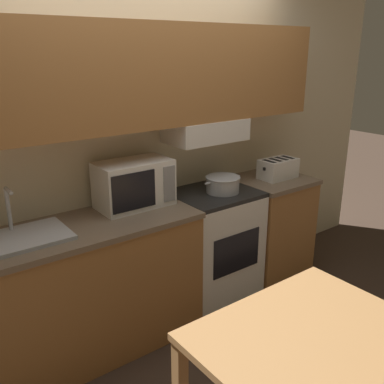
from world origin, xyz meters
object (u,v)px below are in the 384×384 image
object	(u,v)px
cooking_pot	(223,184)
dining_table	(309,353)
stove_range	(213,246)
toaster	(278,168)
sink_basin	(18,238)
microwave	(134,184)

from	to	relation	value
cooking_pot	dining_table	xyz separation A→B (m)	(-0.64, -1.35, -0.34)
stove_range	cooking_pot	size ratio (longest dim) A/B	2.66
cooking_pot	dining_table	size ratio (longest dim) A/B	0.33
cooking_pot	toaster	size ratio (longest dim) A/B	1.03
cooking_pot	sink_basin	distance (m)	1.48
cooking_pot	toaster	distance (m)	0.61
sink_basin	dining_table	distance (m)	1.64
cooking_pot	microwave	size ratio (longest dim) A/B	0.67
stove_range	cooking_pot	xyz separation A→B (m)	(0.05, -0.04, 0.51)
cooking_pot	sink_basin	world-z (taller)	sink_basin
sink_basin	microwave	bearing A→B (deg)	7.15
cooking_pot	sink_basin	xyz separation A→B (m)	(-1.48, 0.03, -0.05)
sink_basin	dining_table	bearing A→B (deg)	-58.66
stove_range	dining_table	bearing A→B (deg)	-113.04
microwave	toaster	bearing A→B (deg)	-5.72
toaster	sink_basin	distance (m)	2.09
dining_table	microwave	bearing A→B (deg)	91.37
cooking_pot	microwave	xyz separation A→B (m)	(-0.68, 0.13, 0.09)
stove_range	toaster	xyz separation A→B (m)	(0.66, -0.04, 0.53)
toaster	dining_table	xyz separation A→B (m)	(-1.25, -1.35, -0.35)
stove_range	toaster	distance (m)	0.85
toaster	dining_table	world-z (taller)	toaster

